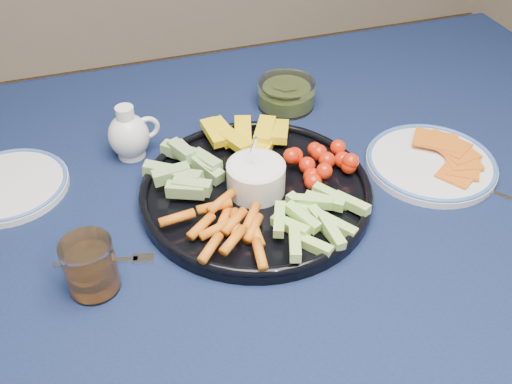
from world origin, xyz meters
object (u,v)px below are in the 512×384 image
object	(u,v)px
juice_tumbler	(91,269)
side_plate_extra	(9,185)
creamer_pitcher	(129,135)
crudite_platter	(254,188)
dining_table	(240,244)
cheese_plate	(431,161)
pickle_bowl	(286,95)

from	to	relation	value
juice_tumbler	side_plate_extra	bearing A→B (deg)	113.95
creamer_pitcher	crudite_platter	bearing A→B (deg)	-46.25
juice_tumbler	side_plate_extra	distance (m)	0.29
dining_table	juice_tumbler	distance (m)	0.29
dining_table	juice_tumbler	world-z (taller)	juice_tumbler
crudite_platter	side_plate_extra	bearing A→B (deg)	158.95
cheese_plate	juice_tumbler	size ratio (longest dim) A/B	2.70
crudite_platter	cheese_plate	bearing A→B (deg)	-3.01
cheese_plate	juice_tumbler	xyz separation A→B (m)	(-0.59, -0.09, 0.02)
pickle_bowl	juice_tumbler	size ratio (longest dim) A/B	1.37
creamer_pitcher	cheese_plate	xyz separation A→B (m)	(0.49, -0.20, -0.03)
creamer_pitcher	pickle_bowl	size ratio (longest dim) A/B	0.88
pickle_bowl	side_plate_extra	size ratio (longest dim) A/B	0.58
crudite_platter	pickle_bowl	distance (m)	0.29
crudite_platter	juice_tumbler	distance (m)	0.29
pickle_bowl	cheese_plate	distance (m)	0.32
pickle_bowl	side_plate_extra	world-z (taller)	pickle_bowl
pickle_bowl	juice_tumbler	world-z (taller)	juice_tumbler
pickle_bowl	dining_table	bearing A→B (deg)	-124.13
creamer_pitcher	side_plate_extra	size ratio (longest dim) A/B	0.51
creamer_pitcher	cheese_plate	distance (m)	0.53
crudite_platter	creamer_pitcher	xyz separation A→B (m)	(-0.17, 0.18, 0.02)
crudite_platter	pickle_bowl	size ratio (longest dim) A/B	3.32
pickle_bowl	cheese_plate	size ratio (longest dim) A/B	0.51
cheese_plate	side_plate_extra	bearing A→B (deg)	166.84
juice_tumbler	creamer_pitcher	bearing A→B (deg)	71.72
side_plate_extra	crudite_platter	bearing A→B (deg)	-21.05
dining_table	creamer_pitcher	xyz separation A→B (m)	(-0.14, 0.19, 0.13)
creamer_pitcher	side_plate_extra	xyz separation A→B (m)	(-0.21, -0.03, -0.04)
creamer_pitcher	dining_table	bearing A→B (deg)	-53.27
juice_tumbler	crudite_platter	bearing A→B (deg)	22.48
dining_table	cheese_plate	distance (m)	0.36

